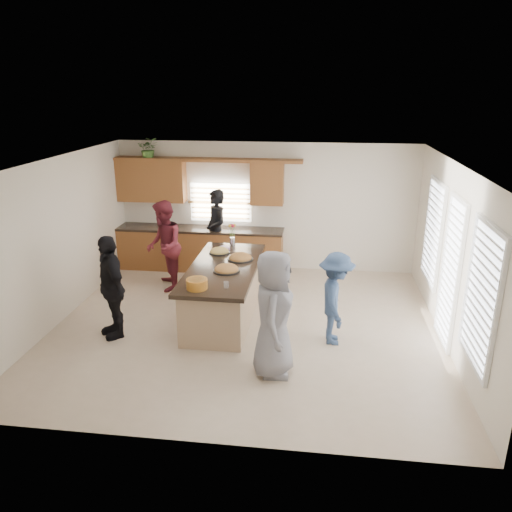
# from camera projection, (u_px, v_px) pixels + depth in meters

# --- Properties ---
(floor) EXTENTS (6.50, 6.50, 0.00)m
(floor) POSITION_uv_depth(u_px,v_px,m) (246.00, 326.00, 8.58)
(floor) COLOR beige
(floor) RESTS_ON ground
(room_shell) EXTENTS (6.52, 6.02, 2.81)m
(room_shell) POSITION_uv_depth(u_px,v_px,m) (245.00, 219.00, 7.97)
(room_shell) COLOR silver
(room_shell) RESTS_ON ground
(back_cabinetry) EXTENTS (4.08, 0.66, 2.46)m
(back_cabinetry) POSITION_uv_depth(u_px,v_px,m) (198.00, 229.00, 11.03)
(back_cabinetry) COLOR brown
(back_cabinetry) RESTS_ON ground
(right_wall_glazing) EXTENTS (0.06, 4.00, 2.25)m
(right_wall_glazing) POSITION_uv_depth(u_px,v_px,m) (452.00, 263.00, 7.63)
(right_wall_glazing) COLOR white
(right_wall_glazing) RESTS_ON ground
(island) EXTENTS (1.16, 2.71, 0.95)m
(island) POSITION_uv_depth(u_px,v_px,m) (224.00, 293.00, 8.81)
(island) COLOR tan
(island) RESTS_ON ground
(platter_front) EXTENTS (0.46, 0.46, 0.19)m
(platter_front) POSITION_uv_depth(u_px,v_px,m) (226.00, 270.00, 8.41)
(platter_front) COLOR black
(platter_front) RESTS_ON island
(platter_mid) EXTENTS (0.46, 0.46, 0.19)m
(platter_mid) POSITION_uv_depth(u_px,v_px,m) (240.00, 258.00, 8.98)
(platter_mid) COLOR black
(platter_mid) RESTS_ON island
(platter_back) EXTENTS (0.39, 0.39, 0.16)m
(platter_back) POSITION_uv_depth(u_px,v_px,m) (219.00, 252.00, 9.33)
(platter_back) COLOR black
(platter_back) RESTS_ON island
(salad_bowl) EXTENTS (0.33, 0.33, 0.16)m
(salad_bowl) POSITION_uv_depth(u_px,v_px,m) (197.00, 283.00, 7.67)
(salad_bowl) COLOR #BE7322
(salad_bowl) RESTS_ON island
(clear_cup) EXTENTS (0.08, 0.08, 0.10)m
(clear_cup) POSITION_uv_depth(u_px,v_px,m) (226.00, 285.00, 7.71)
(clear_cup) COLOR white
(clear_cup) RESTS_ON island
(plate_stack) EXTENTS (0.22, 0.22, 0.05)m
(plate_stack) POSITION_uv_depth(u_px,v_px,m) (225.00, 248.00, 9.51)
(plate_stack) COLOR #A97DB6
(plate_stack) RESTS_ON island
(flower_vase) EXTENTS (0.14, 0.14, 0.44)m
(flower_vase) POSITION_uv_depth(u_px,v_px,m) (232.00, 234.00, 9.68)
(flower_vase) COLOR silver
(flower_vase) RESTS_ON island
(potted_plant) EXTENTS (0.53, 0.49, 0.48)m
(potted_plant) POSITION_uv_depth(u_px,v_px,m) (149.00, 149.00, 10.68)
(potted_plant) COLOR #42702D
(potted_plant) RESTS_ON back_cabinetry
(woman_left_back) EXTENTS (0.74, 0.80, 1.83)m
(woman_left_back) POSITION_uv_depth(u_px,v_px,m) (216.00, 231.00, 10.85)
(woman_left_back) COLOR black
(woman_left_back) RESTS_ON ground
(woman_left_mid) EXTENTS (0.94, 1.06, 1.81)m
(woman_left_mid) POSITION_uv_depth(u_px,v_px,m) (164.00, 246.00, 9.89)
(woman_left_mid) COLOR maroon
(woman_left_mid) RESTS_ON ground
(woman_left_front) EXTENTS (0.96, 1.04, 1.72)m
(woman_left_front) POSITION_uv_depth(u_px,v_px,m) (111.00, 287.00, 8.01)
(woman_left_front) COLOR black
(woman_left_front) RESTS_ON ground
(woman_right_back) EXTENTS (0.59, 0.99, 1.50)m
(woman_right_back) POSITION_uv_depth(u_px,v_px,m) (336.00, 299.00, 7.82)
(woman_right_back) COLOR navy
(woman_right_back) RESTS_ON ground
(woman_right_front) EXTENTS (0.59, 0.90, 1.84)m
(woman_right_front) POSITION_uv_depth(u_px,v_px,m) (274.00, 314.00, 6.91)
(woman_right_front) COLOR slate
(woman_right_front) RESTS_ON ground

